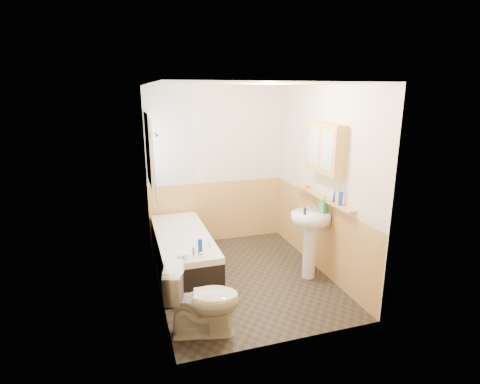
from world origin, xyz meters
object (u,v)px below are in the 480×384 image
pine_shelf (323,197)px  bathtub (183,252)px  toilet (203,300)px  sink (310,231)px  medicine_cabinet (326,148)px

pine_shelf → bathtub: bearing=161.3°
bathtub → toilet: bearing=-91.2°
bathtub → pine_shelf: pine_shelf is taller
pine_shelf → sink: bearing=-158.4°
pine_shelf → medicine_cabinet: bearing=-116.4°
toilet → medicine_cabinet: medicine_cabinet is taller
medicine_cabinet → toilet: bearing=-156.2°
sink → pine_shelf: size_ratio=0.76×
bathtub → medicine_cabinet: (1.74, -0.66, 1.44)m
bathtub → medicine_cabinet: 2.36m
pine_shelf → medicine_cabinet: medicine_cabinet is taller
toilet → sink: 1.79m
bathtub → toilet: (-0.03, -1.44, 0.09)m
sink → medicine_cabinet: bearing=2.1°
toilet → medicine_cabinet: size_ratio=1.10×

